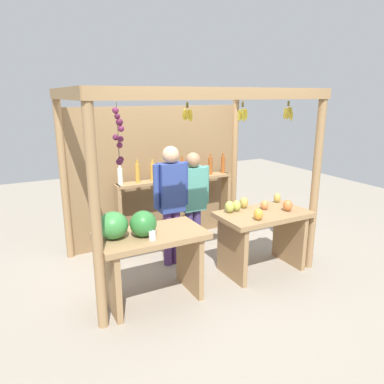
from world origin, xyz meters
TOP-DOWN VIEW (x-y plane):
  - ground_plane at (0.00, 0.00)m, footprint 12.00×12.00m
  - market_stall at (-0.00, 0.39)m, footprint 2.83×1.88m
  - fruit_counter_left at (-0.83, -0.66)m, footprint 1.16×0.64m
  - fruit_counter_right at (0.74, -0.66)m, footprint 1.14×0.65m
  - bottle_shelf_unit at (0.18, 0.66)m, footprint 1.81×0.22m
  - vendor_man at (-0.19, 0.03)m, footprint 0.48×0.21m
  - vendor_woman at (0.16, 0.09)m, footprint 0.48×0.20m

SIDE VIEW (x-z plane):
  - ground_plane at x=0.00m, z-range 0.00..0.00m
  - fruit_counter_right at x=0.74m, z-range 0.11..1.04m
  - fruit_counter_left at x=-0.83m, z-range 0.14..1.19m
  - bottle_shelf_unit at x=0.18m, z-range 0.13..1.46m
  - vendor_woman at x=0.16m, z-range 0.13..1.60m
  - vendor_man at x=-0.19m, z-range 0.15..1.73m
  - market_stall at x=0.00m, z-range 0.20..2.45m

